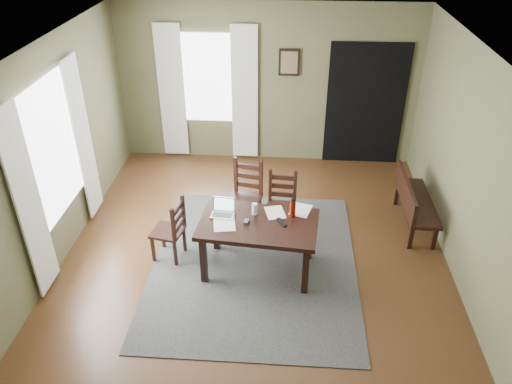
# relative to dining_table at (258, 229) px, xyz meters

# --- Properties ---
(ground) EXTENTS (5.00, 6.00, 0.01)m
(ground) POSITION_rel_dining_table_xyz_m (-0.06, 0.11, -0.64)
(ground) COLOR #492C16
(room_shell) EXTENTS (5.02, 6.02, 2.71)m
(room_shell) POSITION_rel_dining_table_xyz_m (-0.06, 0.11, 1.17)
(room_shell) COLOR brown
(room_shell) RESTS_ON ground
(rug) EXTENTS (2.60, 3.20, 0.01)m
(rug) POSITION_rel_dining_table_xyz_m (-0.06, 0.11, -0.63)
(rug) COLOR #393939
(rug) RESTS_ON ground
(dining_table) EXTENTS (1.50, 0.98, 0.71)m
(dining_table) POSITION_rel_dining_table_xyz_m (0.00, 0.00, 0.00)
(dining_table) COLOR black
(dining_table) RESTS_ON rug
(chair_end) EXTENTS (0.45, 0.44, 0.87)m
(chair_end) POSITION_rel_dining_table_xyz_m (-1.13, 0.17, -0.21)
(chair_end) COLOR black
(chair_end) RESTS_ON rug
(chair_back_left) EXTENTS (0.52, 0.52, 0.99)m
(chair_back_left) POSITION_rel_dining_table_xyz_m (-0.25, 0.97, -0.15)
(chair_back_left) COLOR black
(chair_back_left) RESTS_ON rug
(chair_back_right) EXTENTS (0.43, 0.43, 0.91)m
(chair_back_right) POSITION_rel_dining_table_xyz_m (0.26, 0.82, -0.18)
(chair_back_right) COLOR black
(chair_back_right) RESTS_ON rug
(bench) EXTENTS (0.41, 1.28, 0.72)m
(bench) POSITION_rel_dining_table_xyz_m (2.10, 1.14, -0.20)
(bench) COLOR black
(bench) RESTS_ON ground
(laptop) EXTENTS (0.30, 0.25, 0.19)m
(laptop) POSITION_rel_dining_table_xyz_m (-0.45, 0.17, 0.14)
(laptop) COLOR #B7B7BC
(laptop) RESTS_ON dining_table
(computer_mouse) EXTENTS (0.07, 0.11, 0.03)m
(computer_mouse) POSITION_rel_dining_table_xyz_m (-0.15, -0.01, 0.10)
(computer_mouse) COLOR #3F3F42
(computer_mouse) RESTS_ON dining_table
(tv_remote) EXTENTS (0.14, 0.19, 0.02)m
(tv_remote) POSITION_rel_dining_table_xyz_m (0.28, 0.01, 0.10)
(tv_remote) COLOR black
(tv_remote) RESTS_ON dining_table
(drinking_glass) EXTENTS (0.07, 0.07, 0.15)m
(drinking_glass) POSITION_rel_dining_table_xyz_m (-0.06, 0.18, 0.16)
(drinking_glass) COLOR silver
(drinking_glass) RESTS_ON dining_table
(water_bottle) EXTENTS (0.09, 0.09, 0.25)m
(water_bottle) POSITION_rel_dining_table_xyz_m (0.41, 0.17, 0.21)
(water_bottle) COLOR #A3210C
(water_bottle) RESTS_ON dining_table
(paper_a) EXTENTS (0.31, 0.37, 0.00)m
(paper_a) POSITION_rel_dining_table_xyz_m (-0.41, -0.05, 0.09)
(paper_a) COLOR white
(paper_a) RESTS_ON dining_table
(paper_c) EXTENTS (0.29, 0.34, 0.00)m
(paper_c) POSITION_rel_dining_table_xyz_m (0.19, 0.23, 0.09)
(paper_c) COLOR white
(paper_c) RESTS_ON dining_table
(paper_d) EXTENTS (0.31, 0.36, 0.00)m
(paper_d) POSITION_rel_dining_table_xyz_m (0.51, 0.31, 0.09)
(paper_d) COLOR white
(paper_d) RESTS_ON dining_table
(window_left) EXTENTS (0.01, 1.30, 1.70)m
(window_left) POSITION_rel_dining_table_xyz_m (-2.53, 0.31, 0.82)
(window_left) COLOR white
(window_left) RESTS_ON ground
(window_back) EXTENTS (1.00, 0.01, 1.50)m
(window_back) POSITION_rel_dining_table_xyz_m (-1.06, 3.08, 0.82)
(window_back) COLOR white
(window_back) RESTS_ON ground
(curtain_left_near) EXTENTS (0.03, 0.48, 2.30)m
(curtain_left_near) POSITION_rel_dining_table_xyz_m (-2.50, -0.51, 0.57)
(curtain_left_near) COLOR silver
(curtain_left_near) RESTS_ON ground
(curtain_left_far) EXTENTS (0.03, 0.48, 2.30)m
(curtain_left_far) POSITION_rel_dining_table_xyz_m (-2.50, 1.13, 0.57)
(curtain_left_far) COLOR silver
(curtain_left_far) RESTS_ON ground
(curtain_back_left) EXTENTS (0.44, 0.03, 2.30)m
(curtain_back_left) POSITION_rel_dining_table_xyz_m (-1.68, 3.05, 0.57)
(curtain_back_left) COLOR silver
(curtain_back_left) RESTS_ON ground
(curtain_back_right) EXTENTS (0.44, 0.03, 2.30)m
(curtain_back_right) POSITION_rel_dining_table_xyz_m (-0.44, 3.05, 0.57)
(curtain_back_right) COLOR silver
(curtain_back_right) RESTS_ON ground
(framed_picture) EXTENTS (0.34, 0.03, 0.44)m
(framed_picture) POSITION_rel_dining_table_xyz_m (0.29, 3.08, 1.12)
(framed_picture) COLOR black
(framed_picture) RESTS_ON ground
(doorway_back) EXTENTS (1.30, 0.03, 2.10)m
(doorway_back) POSITION_rel_dining_table_xyz_m (1.59, 3.08, 0.42)
(doorway_back) COLOR black
(doorway_back) RESTS_ON ground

